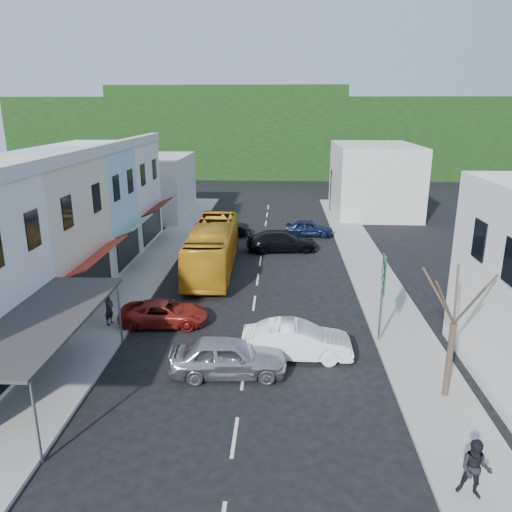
{
  "coord_description": "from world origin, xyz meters",
  "views": [
    {
      "loc": [
        1.48,
        -22.38,
        10.81
      ],
      "look_at": [
        0.0,
        6.0,
        2.2
      ],
      "focal_mm": 35.0,
      "sensor_mm": 36.0,
      "label": 1
    }
  ],
  "objects": [
    {
      "name": "car_red",
      "position": [
        -4.44,
        0.89,
        0.7
      ],
      "size": [
        4.71,
        2.18,
        1.4
      ],
      "primitive_type": "imported",
      "rotation": [
        0.0,
        0.0,
        1.63
      ],
      "color": "maroon",
      "rests_on": "ground"
    },
    {
      "name": "car_silver",
      "position": [
        -0.64,
        -3.91,
        0.7
      ],
      "size": [
        4.51,
        2.08,
        1.4
      ],
      "primitive_type": "imported",
      "rotation": [
        0.0,
        0.0,
        1.64
      ],
      "color": "#A9A8AD",
      "rests_on": "ground"
    },
    {
      "name": "ground",
      "position": [
        0.0,
        0.0,
        0.0
      ],
      "size": [
        120.0,
        120.0,
        0.0
      ],
      "primitive_type": "plane",
      "color": "black",
      "rests_on": "ground"
    },
    {
      "name": "hillside",
      "position": [
        -1.45,
        65.09,
        6.73
      ],
      "size": [
        80.0,
        26.0,
        14.0
      ],
      "color": "black",
      "rests_on": "ground"
    },
    {
      "name": "shopfront_row",
      "position": [
        -12.49,
        5.0,
        4.0
      ],
      "size": [
        8.25,
        30.0,
        8.0
      ],
      "color": "silver",
      "rests_on": "ground"
    },
    {
      "name": "distant_block_left",
      "position": [
        -12.0,
        27.0,
        3.0
      ],
      "size": [
        8.0,
        10.0,
        6.0
      ],
      "primitive_type": "cube",
      "color": "#B7B2A8",
      "rests_on": "ground"
    },
    {
      "name": "sidewalk_right",
      "position": [
        7.5,
        10.0,
        0.07
      ],
      "size": [
        3.0,
        52.0,
        0.15
      ],
      "primitive_type": "cube",
      "color": "gray",
      "rests_on": "ground"
    },
    {
      "name": "bus",
      "position": [
        -3.14,
        9.91,
        1.55
      ],
      "size": [
        2.78,
        11.66,
        3.1
      ],
      "primitive_type": "imported",
      "rotation": [
        0.0,
        0.0,
        0.02
      ],
      "color": "orange",
      "rests_on": "ground"
    },
    {
      "name": "street_tree",
      "position": [
        7.87,
        -5.22,
        3.12
      ],
      "size": [
        2.86,
        2.86,
        6.25
      ],
      "primitive_type": null,
      "rotation": [
        0.0,
        0.0,
        -0.24
      ],
      "color": "#3A2B21",
      "rests_on": "ground"
    },
    {
      "name": "car_navy_mid",
      "position": [
        3.89,
        19.5,
        0.7
      ],
      "size": [
        4.58,
        2.31,
        1.4
      ],
      "primitive_type": "imported",
      "rotation": [
        0.0,
        0.0,
        1.45
      ],
      "color": "black",
      "rests_on": "ground"
    },
    {
      "name": "sidewalk_left",
      "position": [
        -7.5,
        10.0,
        0.07
      ],
      "size": [
        3.0,
        52.0,
        0.15
      ],
      "primitive_type": "cube",
      "color": "gray",
      "rests_on": "ground"
    },
    {
      "name": "car_black_far",
      "position": [
        -3.62,
        19.33,
        0.7
      ],
      "size": [
        4.57,
        2.26,
        1.4
      ],
      "primitive_type": "imported",
      "rotation": [
        0.0,
        0.0,
        1.46
      ],
      "color": "black",
      "rests_on": "ground"
    },
    {
      "name": "pedestrian_right",
      "position": [
        7.01,
        -10.46,
        1.0
      ],
      "size": [
        0.81,
        0.67,
        1.7
      ],
      "primitive_type": "imported",
      "rotation": [
        0.0,
        0.0,
        -0.39
      ],
      "color": "black",
      "rests_on": "sidewalk_right"
    },
    {
      "name": "traffic_signal",
      "position": [
        6.6,
        30.04,
        2.2
      ],
      "size": [
        1.03,
        1.17,
        4.4
      ],
      "primitive_type": null,
      "rotation": [
        0.0,
        0.0,
        3.51
      ],
      "color": "black",
      "rests_on": "ground"
    },
    {
      "name": "distant_block_right",
      "position": [
        11.0,
        30.0,
        3.5
      ],
      "size": [
        8.0,
        12.0,
        7.0
      ],
      "primitive_type": "cube",
      "color": "#B7B2A8",
      "rests_on": "ground"
    },
    {
      "name": "car_white",
      "position": [
        2.24,
        -2.25,
        0.7
      ],
      "size": [
        4.41,
        1.83,
        1.4
      ],
      "primitive_type": "imported",
      "rotation": [
        0.0,
        0.0,
        1.56
      ],
      "color": "white",
      "rests_on": "ground"
    },
    {
      "name": "direction_sign",
      "position": [
        6.18,
        -0.65,
        2.15
      ],
      "size": [
        0.72,
        1.99,
        4.3
      ],
      "primitive_type": null,
      "rotation": [
        0.0,
        0.0,
        -0.13
      ],
      "color": "#0E5A2C",
      "rests_on": "ground"
    },
    {
      "name": "pedestrian_left",
      "position": [
        -7.14,
        0.46,
        1.0
      ],
      "size": [
        0.55,
        0.69,
        1.7
      ],
      "primitive_type": "imported",
      "rotation": [
        0.0,
        0.0,
        1.29
      ],
      "color": "black",
      "rests_on": "sidewalk_left"
    },
    {
      "name": "car_black_near",
      "position": [
        1.55,
        14.75,
        0.7
      ],
      "size": [
        4.7,
        2.41,
        1.4
      ],
      "primitive_type": "imported",
      "rotation": [
        0.0,
        0.0,
        1.7
      ],
      "color": "black",
      "rests_on": "ground"
    }
  ]
}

